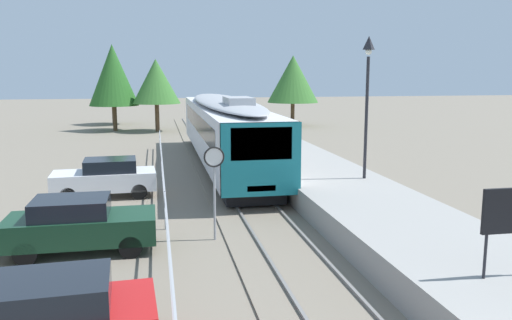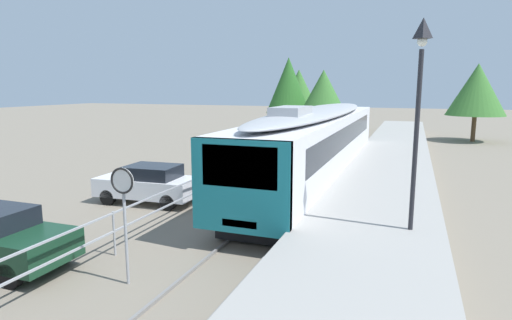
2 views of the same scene
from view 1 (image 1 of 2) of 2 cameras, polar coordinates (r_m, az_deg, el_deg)
The scene contains 14 objects.
ground_plane at distance 26.60m, azimuth -9.65°, elevation -1.25°, with size 160.00×160.00×0.00m, color slate.
track_rails at distance 26.81m, azimuth -3.23°, elevation -0.96°, with size 3.20×60.00×0.14m.
commuter_train at distance 27.39m, azimuth -3.52°, elevation 3.72°, with size 2.82×19.98×3.74m.
station_platform at distance 27.36m, azimuth 3.53°, elevation 0.12°, with size 3.90×60.00×0.90m, color #999691.
platform_lamp_mid_platform at distance 20.06m, azimuth 12.14°, elevation 8.52°, with size 0.34×0.34×5.35m.
platform_notice_board at distance 11.31m, azimuth 26.10°, elevation -5.31°, with size 1.20×0.08×1.80m.
speed_limit_sign at distance 15.14m, azimuth -4.61°, elevation -1.06°, with size 0.61×0.10×2.81m.
carpark_fence at distance 16.62m, azimuth -9.94°, elevation -4.51°, with size 0.06×36.06×1.25m.
parked_hatchback_dark_green at distance 15.19m, azimuth -18.78°, elevation -6.68°, with size 4.01×1.79×1.53m.
parked_hatchback_white at distance 21.58m, azimuth -16.15°, elevation -1.84°, with size 4.09×1.97×1.53m.
tree_behind_carpark at distance 44.95m, azimuth -10.89°, elevation 8.46°, with size 4.00×4.00×6.10m.
tree_behind_station_far at distance 48.87m, azimuth 4.07°, elevation 8.84°, with size 4.74×4.74×6.54m.
tree_distant_left at distance 52.17m, azimuth -15.46°, elevation 8.57°, with size 4.08×4.08×6.43m.
tree_distant_centre at distance 46.35m, azimuth -15.40°, elevation 8.95°, with size 4.17×4.17×7.33m.
Camera 1 is at (-3.49, -4.14, 4.88)m, focal length 36.50 mm.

